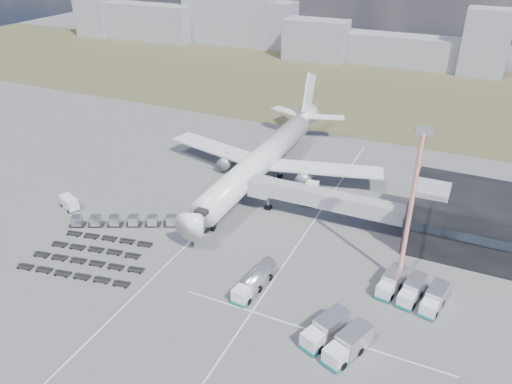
% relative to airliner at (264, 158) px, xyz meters
% --- Properties ---
extents(ground, '(420.00, 420.00, 0.00)m').
position_rel_airliner_xyz_m(ground, '(0.00, -32.38, -5.29)').
color(ground, '#565659').
rests_on(ground, ground).
extents(grass_strip, '(420.00, 90.00, 0.01)m').
position_rel_airliner_xyz_m(grass_strip, '(0.00, 77.62, -5.29)').
color(grass_strip, '#4C452E').
rests_on(grass_strip, ground).
extents(lane_markings, '(47.12, 110.00, 0.01)m').
position_rel_airliner_xyz_m(lane_markings, '(9.77, -29.38, -5.29)').
color(lane_markings, silver).
rests_on(lane_markings, ground).
extents(terminal, '(30.40, 16.40, 11.00)m').
position_rel_airliner_xyz_m(terminal, '(47.77, -8.41, -0.04)').
color(terminal, black).
rests_on(terminal, ground).
extents(jet_bridge, '(30.30, 3.80, 7.05)m').
position_rel_airliner_xyz_m(jet_bridge, '(15.90, -11.95, -0.24)').
color(jet_bridge, '#939399').
rests_on(jet_bridge, ground).
extents(airliner, '(51.59, 64.53, 17.62)m').
position_rel_airliner_xyz_m(airliner, '(0.00, 0.00, 0.00)').
color(airliner, white).
rests_on(airliner, ground).
extents(skyline, '(285.83, 27.32, 25.87)m').
position_rel_airliner_xyz_m(skyline, '(-42.24, 117.66, 4.07)').
color(skyline, gray).
rests_on(skyline, ground).
extents(fuel_tanker, '(3.47, 10.07, 3.19)m').
position_rel_airliner_xyz_m(fuel_tanker, '(14.10, -35.50, -3.70)').
color(fuel_tanker, white).
rests_on(fuel_tanker, ground).
extents(pushback_tug, '(3.35, 2.33, 1.40)m').
position_rel_airliner_xyz_m(pushback_tug, '(-2.64, -24.69, -4.59)').
color(pushback_tug, white).
rests_on(pushback_tug, ground).
extents(utility_van, '(5.13, 3.78, 2.46)m').
position_rel_airliner_xyz_m(utility_van, '(-30.26, -28.17, -4.06)').
color(utility_van, white).
rests_on(utility_van, ground).
extents(catering_truck, '(3.14, 6.52, 2.90)m').
position_rel_airliner_xyz_m(catering_truck, '(12.42, -4.67, -3.81)').
color(catering_truck, white).
rests_on(catering_truck, ground).
extents(service_trucks_near, '(9.00, 9.72, 3.16)m').
position_rel_airliner_xyz_m(service_trucks_near, '(29.25, -41.83, -3.57)').
color(service_trucks_near, white).
rests_on(service_trucks_near, ground).
extents(service_trucks_far, '(10.27, 8.48, 2.79)m').
position_rel_airliner_xyz_m(service_trucks_far, '(36.86, -27.41, -3.78)').
color(service_trucks_far, white).
rests_on(service_trucks_far, ground).
extents(uld_row, '(26.06, 13.41, 1.89)m').
position_rel_airliner_xyz_m(uld_row, '(-12.85, -27.42, -4.16)').
color(uld_row, black).
rests_on(uld_row, ground).
extents(baggage_dollies, '(21.83, 15.85, 0.64)m').
position_rel_airliner_xyz_m(baggage_dollies, '(-15.15, -39.80, -4.97)').
color(baggage_dollies, black).
rests_on(baggage_dollies, ground).
extents(floodlight_mast, '(2.50, 2.03, 26.30)m').
position_rel_airliner_xyz_m(floodlight_mast, '(34.30, -23.71, 7.89)').
color(floodlight_mast, red).
rests_on(floodlight_mast, ground).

